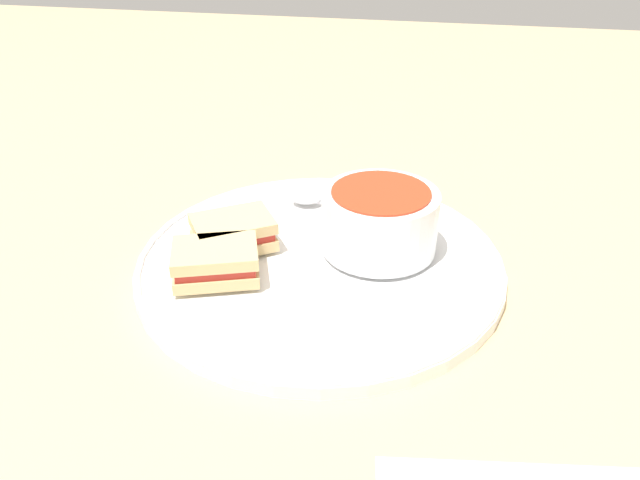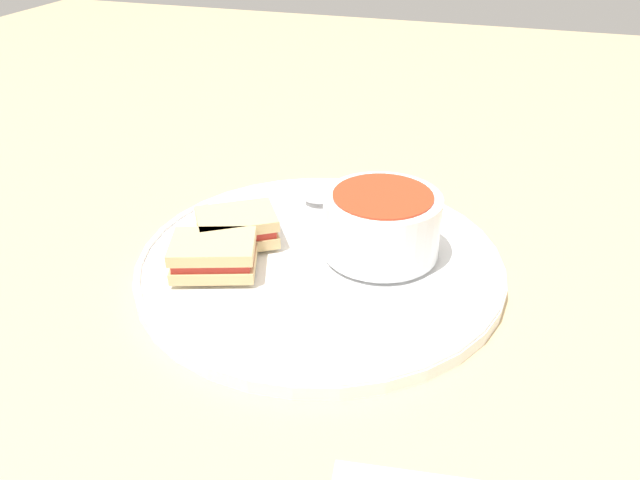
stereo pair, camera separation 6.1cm
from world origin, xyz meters
name	(u,v)px [view 1 (the left image)]	position (x,y,z in m)	size (l,w,h in m)	color
ground_plane	(320,269)	(0.00, 0.00, 0.00)	(2.40, 2.40, 0.00)	#D1B27F
plate	(320,262)	(0.00, 0.00, 0.01)	(0.36, 0.36, 0.02)	white
soup_bowl	(380,220)	(0.03, -0.05, 0.05)	(0.11, 0.11, 0.06)	white
spoon	(314,200)	(0.11, 0.03, 0.02)	(0.03, 0.12, 0.01)	silver
sandwich_half_near	(234,231)	(0.00, 0.09, 0.03)	(0.09, 0.10, 0.03)	#DBBC7F
sandwich_half_far	(216,262)	(-0.06, 0.09, 0.03)	(0.08, 0.09, 0.03)	#DBBC7F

